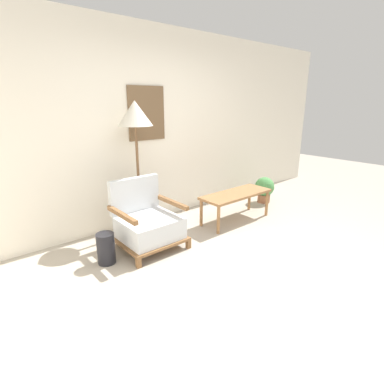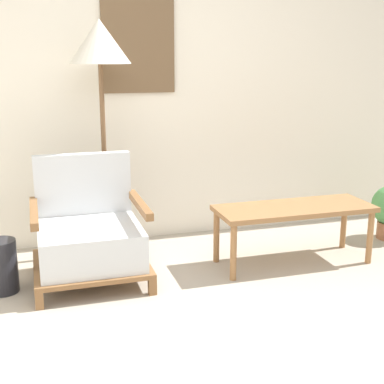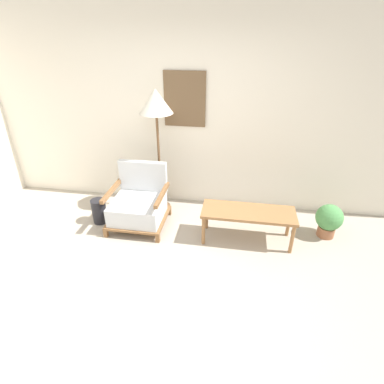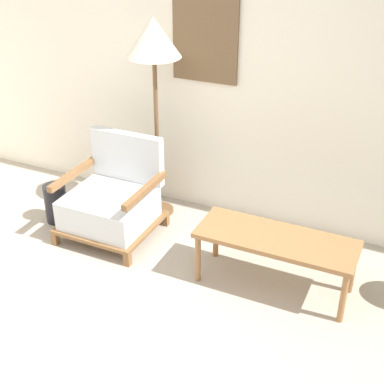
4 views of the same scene
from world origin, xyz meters
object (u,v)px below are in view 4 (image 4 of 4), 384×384
Objects in this scene: coffee_table at (276,243)px; vase at (56,203)px; floor_lamp at (154,46)px; armchair at (112,201)px.

coffee_table is 3.28× the size of vase.
floor_lamp is at bearing 35.06° from vase.
vase is (-0.56, -0.05, -0.13)m from armchair.
armchair is at bearing 175.12° from coffee_table.
armchair reaches higher than vase.
armchair is 0.58m from vase.
floor_lamp reaches higher than coffee_table.
vase is at bearing -175.27° from armchair.
coffee_table is at bearing -25.36° from floor_lamp.
armchair is at bearing -110.95° from floor_lamp.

